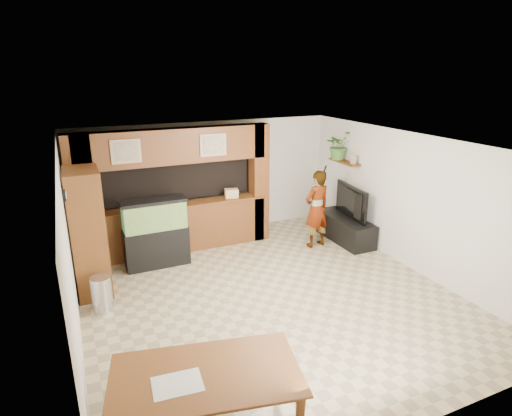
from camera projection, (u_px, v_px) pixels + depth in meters
name	position (u px, v px, depth m)	size (l,w,h in m)	color
floor	(267.00, 294.00, 7.38)	(6.50, 6.50, 0.00)	tan
ceiling	(269.00, 145.00, 6.57)	(6.50, 6.50, 0.00)	white
wall_back	(207.00, 179.00, 9.79)	(6.00, 6.00, 0.00)	beige
wall_left	(69.00, 255.00, 5.81)	(6.50, 6.50, 0.00)	beige
wall_right	(410.00, 202.00, 8.14)	(6.50, 6.50, 0.00)	beige
partition	(172.00, 190.00, 8.89)	(4.20, 0.99, 2.60)	brown
wall_clock	(64.00, 194.00, 6.50)	(0.05, 0.25, 0.25)	black
wall_shelf	(345.00, 162.00, 9.64)	(0.25, 0.90, 0.04)	brown
pantry_cabinet	(88.00, 233.00, 7.17)	(0.54, 0.89, 2.18)	brown
trash_can	(102.00, 294.00, 6.81)	(0.32, 0.32, 0.59)	#B2B2B7
aquarium	(156.00, 234.00, 8.29)	(1.23, 0.46, 1.36)	black
tv_stand	(344.00, 229.00, 9.64)	(0.59, 1.62, 0.54)	black
television	(346.00, 202.00, 9.45)	(1.26, 0.16, 0.72)	black
photo_frame	(353.00, 159.00, 9.34)	(0.03, 0.14, 0.19)	tan
potted_plant	(339.00, 145.00, 9.72)	(0.59, 0.51, 0.65)	#3F702D
person	(317.00, 209.00, 9.15)	(0.62, 0.41, 1.69)	#8B6D4C
microphone	(325.00, 169.00, 8.75)	(0.04, 0.04, 0.17)	black
dining_table	(207.00, 403.00, 4.52)	(1.98, 1.10, 0.70)	brown
newspaper_a	(177.00, 384.00, 4.30)	(0.50, 0.36, 0.01)	silver
counter_box	(231.00, 193.00, 9.26)	(0.28, 0.19, 0.19)	tan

